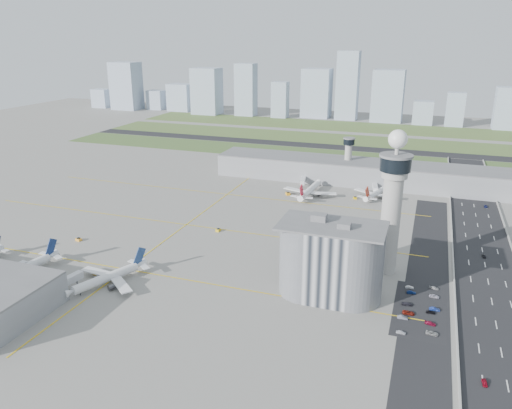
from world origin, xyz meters
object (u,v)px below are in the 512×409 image
(tug_4, at_px, (288,193))
(car_hw_0, at_px, (485,383))
(airplane_near_c, at_px, (105,273))
(tug_1, at_px, (79,239))
(tug_2, at_px, (97,272))
(car_lot_5, at_px, (410,287))
(jet_bridge_far_0, at_px, (304,180))
(car_lot_1, at_px, (403,317))
(airplane_far_b, at_px, (378,189))
(car_lot_4, at_px, (411,292))
(admin_building, at_px, (330,261))
(car_lot_7, at_px, (430,323))
(jet_bridge_far_1, at_px, (374,186))
(car_lot_6, at_px, (432,333))
(airplane_far_a, at_px, (310,186))
(tug_3, at_px, (218,230))
(jet_bridge_near_2, at_px, (55,290))
(car_lot_11, at_px, (434,288))
(car_lot_3, at_px, (407,304))
(car_lot_9, at_px, (435,309))
(tug_5, at_px, (355,198))
(car_hw_2, at_px, (486,206))
(airplane_near_b, at_px, (18,265))
(secondary_tower, at_px, (348,156))
(control_tower, at_px, (392,197))
(car_hw_1, at_px, (484,256))
(car_lot_0, at_px, (401,332))
(car_lot_2, at_px, (408,313))
(car_hw_4, at_px, (459,178))
(car_lot_10, at_px, (434,296))
(car_lot_8, at_px, (431,312))

(tug_4, distance_m, car_hw_0, 197.29)
(airplane_near_c, bearing_deg, tug_1, -107.75)
(tug_2, bearing_deg, car_lot_5, -149.98)
(jet_bridge_far_0, height_order, car_lot_1, jet_bridge_far_0)
(airplane_far_b, bearing_deg, car_lot_4, -150.60)
(admin_building, height_order, car_lot_7, admin_building)
(jet_bridge_far_1, distance_m, car_lot_6, 175.37)
(airplane_far_a, relative_size, car_lot_5, 12.74)
(tug_3, relative_size, car_lot_1, 0.72)
(jet_bridge_near_2, height_order, car_lot_7, jet_bridge_near_2)
(airplane_far_a, xyz_separation_m, car_lot_11, (80.13, -110.27, -5.46))
(car_lot_3, height_order, car_lot_7, car_lot_3)
(car_lot_5, relative_size, car_lot_9, 0.86)
(airplane_near_c, height_order, airplane_far_b, airplane_near_c)
(tug_5, height_order, car_lot_9, tug_5)
(car_hw_2, bearing_deg, airplane_far_a, -171.84)
(car_lot_5, bearing_deg, tug_2, 97.72)
(airplane_near_b, bearing_deg, airplane_near_c, 109.07)
(secondary_tower, height_order, airplane_far_b, secondary_tower)
(admin_building, bearing_deg, control_tower, 56.30)
(car_hw_1, relative_size, car_hw_2, 0.86)
(car_lot_0, xyz_separation_m, car_lot_7, (9.86, 9.72, -0.00))
(secondary_tower, height_order, jet_bridge_far_1, secondary_tower)
(jet_bridge_far_1, xyz_separation_m, car_hw_0, (56.37, -193.37, -2.23))
(airplane_far_a, height_order, jet_bridge_far_0, airplane_far_a)
(car_lot_4, xyz_separation_m, car_hw_0, (24.30, -51.38, -0.03))
(jet_bridge_near_2, distance_m, car_lot_2, 141.09)
(tug_5, distance_m, car_hw_1, 100.92)
(jet_bridge_far_0, relative_size, car_hw_4, 4.11)
(car_lot_0, xyz_separation_m, car_lot_10, (10.88, 31.48, -0.03))
(airplane_near_c, relative_size, car_lot_3, 9.48)
(airplane_far_a, bearing_deg, car_lot_11, -140.32)
(airplane_far_b, distance_m, jet_bridge_far_0, 55.34)
(car_lot_7, distance_m, car_hw_2, 154.07)
(airplane_near_b, xyz_separation_m, airplane_far_a, (92.71, 159.70, 0.29))
(car_lot_3, height_order, car_hw_2, car_lot_3)
(tug_3, bearing_deg, car_lot_2, -20.84)
(tug_2, bearing_deg, car_lot_0, -165.26)
(tug_2, distance_m, car_lot_11, 146.91)
(control_tower, xyz_separation_m, tug_5, (-29.54, 100.93, -34.22))
(car_lot_6, bearing_deg, car_lot_1, 61.94)
(airplane_near_c, height_order, car_lot_7, airplane_near_c)
(secondary_tower, bearing_deg, car_lot_7, -71.17)
(jet_bridge_far_1, height_order, tug_4, jet_bridge_far_1)
(tug_1, distance_m, car_hw_4, 269.62)
(airplane_far_a, relative_size, car_hw_4, 12.61)
(airplane_near_c, xyz_separation_m, tug_4, (38.14, 148.20, -4.59))
(jet_bridge_far_0, height_order, car_hw_1, jet_bridge_far_0)
(jet_bridge_near_2, relative_size, car_lot_2, 3.03)
(admin_building, relative_size, car_lot_8, 12.22)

